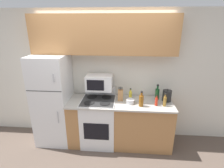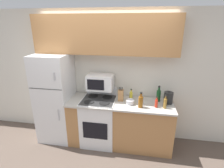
{
  "view_description": "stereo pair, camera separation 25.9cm",
  "coord_description": "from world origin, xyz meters",
  "px_view_note": "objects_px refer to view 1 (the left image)",
  "views": [
    {
      "loc": [
        0.41,
        -2.66,
        2.28
      ],
      "look_at": [
        0.17,
        0.28,
        1.25
      ],
      "focal_mm": 28.0,
      "sensor_mm": 36.0,
      "label": 1
    },
    {
      "loc": [
        0.67,
        -2.63,
        2.28
      ],
      "look_at": [
        0.17,
        0.28,
        1.25
      ],
      "focal_mm": 28.0,
      "sensor_mm": 36.0,
      "label": 2
    }
  ],
  "objects_px": {
    "kettle": "(167,96)",
    "stove": "(99,121)",
    "bottle_hot_sauce": "(156,101)",
    "bottle_whiskey": "(141,100)",
    "bottle_vinegar": "(165,101)",
    "bowl": "(130,101)",
    "knife_block": "(120,95)",
    "refrigerator": "(53,100)",
    "microwave": "(99,82)",
    "bottle_cooking_spray": "(130,95)",
    "bottle_wine_green": "(157,94)",
    "bottle_soy_sauce": "(165,100)"
  },
  "relations": [
    {
      "from": "knife_block",
      "to": "bottle_vinegar",
      "type": "relative_size",
      "value": 1.13
    },
    {
      "from": "knife_block",
      "to": "bottle_hot_sauce",
      "type": "xyz_separation_m",
      "value": [
        0.64,
        -0.17,
        -0.03
      ]
    },
    {
      "from": "bowl",
      "to": "bottle_vinegar",
      "type": "bearing_deg",
      "value": -5.28
    },
    {
      "from": "bottle_whiskey",
      "to": "microwave",
      "type": "bearing_deg",
      "value": 159.64
    },
    {
      "from": "bottle_wine_green",
      "to": "bottle_vinegar",
      "type": "relative_size",
      "value": 1.25
    },
    {
      "from": "knife_block",
      "to": "bottle_vinegar",
      "type": "xyz_separation_m",
      "value": [
        0.78,
        -0.18,
        -0.01
      ]
    },
    {
      "from": "bottle_hot_sauce",
      "to": "kettle",
      "type": "distance_m",
      "value": 0.31
    },
    {
      "from": "refrigerator",
      "to": "bottle_hot_sauce",
      "type": "relative_size",
      "value": 8.75
    },
    {
      "from": "bottle_cooking_spray",
      "to": "bowl",
      "type": "bearing_deg",
      "value": -90.78
    },
    {
      "from": "stove",
      "to": "bowl",
      "type": "bearing_deg",
      "value": -5.97
    },
    {
      "from": "bottle_vinegar",
      "to": "bottle_whiskey",
      "type": "xyz_separation_m",
      "value": [
        -0.41,
        -0.04,
        0.02
      ]
    },
    {
      "from": "refrigerator",
      "to": "bowl",
      "type": "height_order",
      "value": "refrigerator"
    },
    {
      "from": "refrigerator",
      "to": "bottle_wine_green",
      "type": "relative_size",
      "value": 5.83
    },
    {
      "from": "refrigerator",
      "to": "bottle_vinegar",
      "type": "distance_m",
      "value": 2.09
    },
    {
      "from": "refrigerator",
      "to": "knife_block",
      "type": "relative_size",
      "value": 6.47
    },
    {
      "from": "kettle",
      "to": "bottle_wine_green",
      "type": "bearing_deg",
      "value": 162.77
    },
    {
      "from": "refrigerator",
      "to": "stove",
      "type": "relative_size",
      "value": 1.62
    },
    {
      "from": "bowl",
      "to": "bottle_cooking_spray",
      "type": "bearing_deg",
      "value": 89.22
    },
    {
      "from": "stove",
      "to": "microwave",
      "type": "distance_m",
      "value": 0.76
    },
    {
      "from": "kettle",
      "to": "stove",
      "type": "bearing_deg",
      "value": -175.39
    },
    {
      "from": "microwave",
      "to": "kettle",
      "type": "xyz_separation_m",
      "value": [
        1.27,
        -0.03,
        -0.22
      ]
    },
    {
      "from": "knife_block",
      "to": "bottle_cooking_spray",
      "type": "distance_m",
      "value": 0.2
    },
    {
      "from": "bottle_whiskey",
      "to": "kettle",
      "type": "height_order",
      "value": "bottle_whiskey"
    },
    {
      "from": "refrigerator",
      "to": "knife_block",
      "type": "distance_m",
      "value": 1.31
    },
    {
      "from": "microwave",
      "to": "bottle_wine_green",
      "type": "height_order",
      "value": "microwave"
    },
    {
      "from": "microwave",
      "to": "bowl",
      "type": "xyz_separation_m",
      "value": [
        0.59,
        -0.2,
        -0.28
      ]
    },
    {
      "from": "bottle_cooking_spray",
      "to": "kettle",
      "type": "height_order",
      "value": "kettle"
    },
    {
      "from": "bottle_wine_green",
      "to": "bottle_hot_sauce",
      "type": "distance_m",
      "value": 0.27
    },
    {
      "from": "stove",
      "to": "bottle_cooking_spray",
      "type": "bearing_deg",
      "value": 11.86
    },
    {
      "from": "stove",
      "to": "knife_block",
      "type": "relative_size",
      "value": 4.0
    },
    {
      "from": "knife_block",
      "to": "bottle_hot_sauce",
      "type": "bearing_deg",
      "value": -15.05
    },
    {
      "from": "bottle_hot_sauce",
      "to": "bottle_soy_sauce",
      "type": "height_order",
      "value": "bottle_hot_sauce"
    },
    {
      "from": "stove",
      "to": "bottle_whiskey",
      "type": "bearing_deg",
      "value": -11.14
    },
    {
      "from": "microwave",
      "to": "stove",
      "type": "bearing_deg",
      "value": -93.84
    },
    {
      "from": "refrigerator",
      "to": "bottle_wine_green",
      "type": "bearing_deg",
      "value": 3.92
    },
    {
      "from": "bottle_hot_sauce",
      "to": "kettle",
      "type": "relative_size",
      "value": 0.86
    },
    {
      "from": "bottle_cooking_spray",
      "to": "bottle_hot_sauce",
      "type": "xyz_separation_m",
      "value": [
        0.45,
        -0.24,
        -0.01
      ]
    },
    {
      "from": "bowl",
      "to": "kettle",
      "type": "relative_size",
      "value": 0.67
    },
    {
      "from": "microwave",
      "to": "bottle_hot_sauce",
      "type": "relative_size",
      "value": 2.44
    },
    {
      "from": "bowl",
      "to": "bottle_hot_sauce",
      "type": "relative_size",
      "value": 0.78
    },
    {
      "from": "knife_block",
      "to": "bottle_wine_green",
      "type": "xyz_separation_m",
      "value": [
        0.69,
        0.09,
        0.01
      ]
    },
    {
      "from": "bowl",
      "to": "bottle_soy_sauce",
      "type": "relative_size",
      "value": 0.87
    },
    {
      "from": "refrigerator",
      "to": "microwave",
      "type": "xyz_separation_m",
      "value": [
        0.89,
        0.11,
        0.35
      ]
    },
    {
      "from": "bottle_vinegar",
      "to": "kettle",
      "type": "height_order",
      "value": "bottle_vinegar"
    },
    {
      "from": "bottle_cooking_spray",
      "to": "stove",
      "type": "bearing_deg",
      "value": -168.14
    },
    {
      "from": "knife_block",
      "to": "bowl",
      "type": "height_order",
      "value": "knife_block"
    },
    {
      "from": "bottle_cooking_spray",
      "to": "bottle_whiskey",
      "type": "relative_size",
      "value": 0.79
    },
    {
      "from": "bottle_wine_green",
      "to": "bottle_hot_sauce",
      "type": "relative_size",
      "value": 1.5
    },
    {
      "from": "stove",
      "to": "kettle",
      "type": "height_order",
      "value": "kettle"
    },
    {
      "from": "knife_block",
      "to": "bottle_whiskey",
      "type": "height_order",
      "value": "bottle_whiskey"
    }
  ]
}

